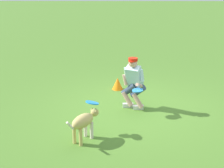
{
  "coord_description": "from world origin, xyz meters",
  "views": [
    {
      "loc": [
        0.47,
        7.54,
        3.24
      ],
      "look_at": [
        0.53,
        0.72,
        0.9
      ],
      "focal_mm": 53.37,
      "sensor_mm": 36.0,
      "label": 1
    }
  ],
  "objects_px": {
    "dog": "(84,121)",
    "frisbee_held": "(138,90)",
    "training_cone": "(118,84)",
    "person": "(134,81)",
    "frisbee_flying": "(92,103)"
  },
  "relations": [
    {
      "from": "frisbee_flying",
      "to": "training_cone",
      "type": "relative_size",
      "value": 0.81
    },
    {
      "from": "frisbee_held",
      "to": "training_cone",
      "type": "xyz_separation_m",
      "value": [
        0.45,
        -1.76,
        -0.44
      ]
    },
    {
      "from": "frisbee_held",
      "to": "training_cone",
      "type": "distance_m",
      "value": 1.87
    },
    {
      "from": "person",
      "to": "training_cone",
      "type": "bearing_deg",
      "value": -137.77
    },
    {
      "from": "frisbee_held",
      "to": "training_cone",
      "type": "bearing_deg",
      "value": -75.64
    },
    {
      "from": "dog",
      "to": "frisbee_held",
      "type": "xyz_separation_m",
      "value": [
        -1.13,
        -1.25,
        0.2
      ]
    },
    {
      "from": "training_cone",
      "to": "person",
      "type": "bearing_deg",
      "value": 105.19
    },
    {
      "from": "frisbee_held",
      "to": "person",
      "type": "bearing_deg",
      "value": -78.69
    },
    {
      "from": "person",
      "to": "frisbee_flying",
      "type": "bearing_deg",
      "value": -7.4
    },
    {
      "from": "dog",
      "to": "frisbee_held",
      "type": "bearing_deg",
      "value": -8.64
    },
    {
      "from": "person",
      "to": "training_cone",
      "type": "distance_m",
      "value": 1.52
    },
    {
      "from": "person",
      "to": "dog",
      "type": "bearing_deg",
      "value": -5.85
    },
    {
      "from": "frisbee_held",
      "to": "frisbee_flying",
      "type": "bearing_deg",
      "value": 43.93
    },
    {
      "from": "person",
      "to": "frisbee_held",
      "type": "height_order",
      "value": "person"
    },
    {
      "from": "frisbee_flying",
      "to": "frisbee_held",
      "type": "xyz_separation_m",
      "value": [
        -0.99,
        -0.95,
        -0.07
      ]
    }
  ]
}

